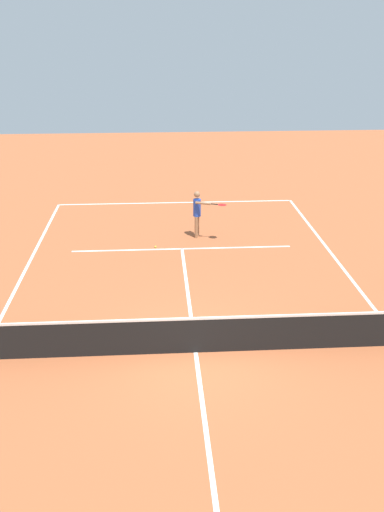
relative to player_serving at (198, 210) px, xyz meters
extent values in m
plane|color=#AD5933|center=(0.66, 8.01, -1.05)|extent=(60.00, 60.00, 0.00)
cube|color=white|center=(0.66, -4.43, -1.05)|extent=(10.32, 0.10, 0.01)
cube|color=white|center=(0.66, 1.17, -1.05)|extent=(7.74, 0.10, 0.01)
cube|color=white|center=(0.66, 8.01, -1.05)|extent=(0.10, 13.68, 0.01)
cube|color=black|center=(0.66, 8.01, -0.60)|extent=(10.92, 0.03, 0.91)
cube|color=white|center=(0.66, 8.01, -0.12)|extent=(10.92, 0.04, 0.06)
cylinder|color=#9E704C|center=(0.01, -0.12, -0.64)|extent=(0.12, 0.12, 0.82)
cylinder|color=#9E704C|center=(0.08, 0.07, -0.64)|extent=(0.12, 0.12, 0.82)
cylinder|color=#2647B7|center=(0.05, -0.02, 0.09)|extent=(0.28, 0.28, 0.64)
sphere|color=#9E704C|center=(0.05, -0.02, 0.59)|extent=(0.23, 0.23, 0.23)
cylinder|color=#9E704C|center=(-0.02, -0.20, 0.12)|extent=(0.09, 0.09, 0.57)
cylinder|color=#9E704C|center=(-0.16, 0.25, 0.33)|extent=(0.57, 0.28, 0.09)
cylinder|color=black|center=(-0.55, 0.39, 0.33)|extent=(0.26, 0.12, 0.04)
ellipsoid|color=red|center=(-0.82, 0.49, 0.33)|extent=(0.40, 0.37, 0.04)
sphere|color=#CCE033|center=(1.60, 0.99, -1.02)|extent=(0.07, 0.07, 0.07)
camera|label=1|loc=(1.52, 19.86, 6.37)|focal=39.92mm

